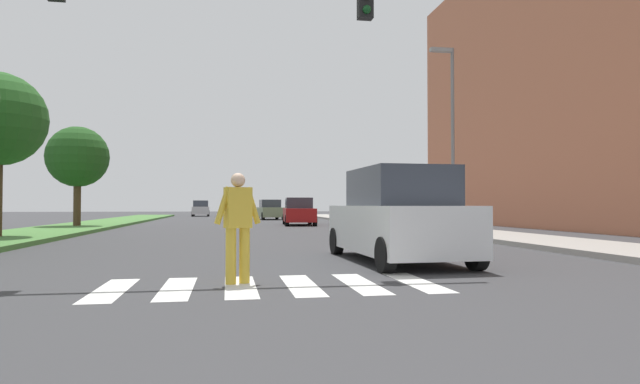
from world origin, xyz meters
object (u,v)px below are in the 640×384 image
(traffic_light_gantry, at_px, (57,17))
(sedan_far_horizon, at_px, (201,209))
(tree_distant, at_px, (78,157))
(sedan_distant, at_px, (270,210))
(sedan_midblock, at_px, (299,212))
(street_lamp_right, at_px, (451,122))
(pedestrian_performer, at_px, (238,222))
(suv_crossing, at_px, (397,218))

(traffic_light_gantry, bearing_deg, sedan_far_horizon, 89.88)
(tree_distant, bearing_deg, sedan_distant, 54.28)
(tree_distant, xyz_separation_m, sedan_midblock, (11.71, 2.73, -2.87))
(sedan_far_horizon, bearing_deg, tree_distant, -99.16)
(street_lamp_right, bearing_deg, sedan_distant, 103.17)
(pedestrian_performer, bearing_deg, traffic_light_gantry, 155.05)
(traffic_light_gantry, bearing_deg, sedan_distant, 79.51)
(tree_distant, distance_m, sedan_distant, 19.06)
(tree_distant, distance_m, traffic_light_gantry, 19.68)
(street_lamp_right, height_order, sedan_far_horizon, street_lamp_right)
(sedan_midblock, bearing_deg, sedan_distant, 93.23)
(sedan_far_horizon, bearing_deg, sedan_distant, -66.00)
(tree_distant, distance_m, suv_crossing, 21.19)
(pedestrian_performer, xyz_separation_m, sedan_midblock, (4.05, 23.25, -0.17))
(suv_crossing, bearing_deg, street_lamp_right, 60.57)
(suv_crossing, xyz_separation_m, sedan_distant, (-0.06, 33.17, -0.17))
(pedestrian_performer, bearing_deg, tree_distant, 110.47)
(pedestrian_performer, height_order, sedan_midblock, pedestrian_performer)
(suv_crossing, relative_size, sedan_midblock, 1.12)
(pedestrian_performer, bearing_deg, street_lamp_right, 54.25)
(street_lamp_right, bearing_deg, tree_distant, 153.50)
(tree_distant, height_order, sedan_distant, tree_distant)
(tree_distant, xyz_separation_m, suv_crossing, (11.07, -17.87, -2.70))
(suv_crossing, distance_m, sedan_distant, 33.17)
(sedan_midblock, distance_m, sedan_distant, 12.59)
(street_lamp_right, distance_m, sedan_distant, 24.47)
(traffic_light_gantry, relative_size, street_lamp_right, 1.33)
(sedan_midblock, bearing_deg, tree_distant, -166.87)
(sedan_distant, bearing_deg, street_lamp_right, -76.83)
(traffic_light_gantry, distance_m, street_lamp_right, 16.11)
(tree_distant, height_order, street_lamp_right, street_lamp_right)
(street_lamp_right, bearing_deg, sedan_far_horizon, 107.38)
(pedestrian_performer, relative_size, suv_crossing, 0.36)
(pedestrian_performer, distance_m, sedan_distant, 35.97)
(tree_distant, height_order, traffic_light_gantry, traffic_light_gantry)
(suv_crossing, height_order, sedan_midblock, suv_crossing)
(traffic_light_gantry, xyz_separation_m, sedan_distant, (6.37, 34.41, -3.64))
(pedestrian_performer, relative_size, sedan_distant, 0.40)
(sedan_distant, bearing_deg, sedan_far_horizon, 114.00)
(tree_distant, relative_size, sedan_far_horizon, 1.23)
(traffic_light_gantry, height_order, sedan_distant, traffic_light_gantry)
(street_lamp_right, relative_size, sedan_distant, 1.76)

